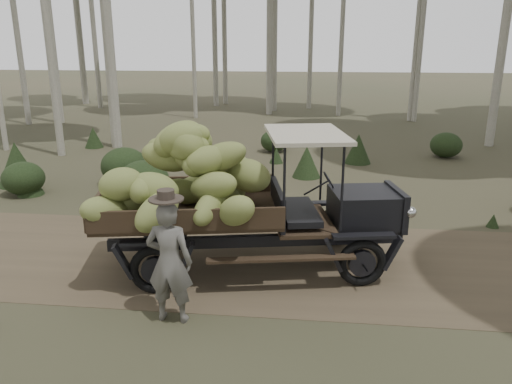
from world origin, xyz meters
TOP-DOWN VIEW (x-y plane):
  - ground at (0.00, 0.00)m, footprint 120.00×120.00m
  - dirt_track at (0.00, 0.00)m, footprint 70.00×4.00m
  - banana_truck at (-1.36, -0.48)m, footprint 5.58×3.16m
  - farmer at (-1.69, -2.18)m, footprint 0.69×0.51m
  - undergrowth at (-0.75, -1.00)m, footprint 20.48×21.95m

SIDE VIEW (x-z plane):
  - ground at x=0.00m, z-range 0.00..0.00m
  - dirt_track at x=0.00m, z-range 0.00..0.01m
  - undergrowth at x=-0.75m, z-range -0.15..1.23m
  - farmer at x=-1.69m, z-range -0.05..1.94m
  - banana_truck at x=-1.36m, z-range 0.24..3.00m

